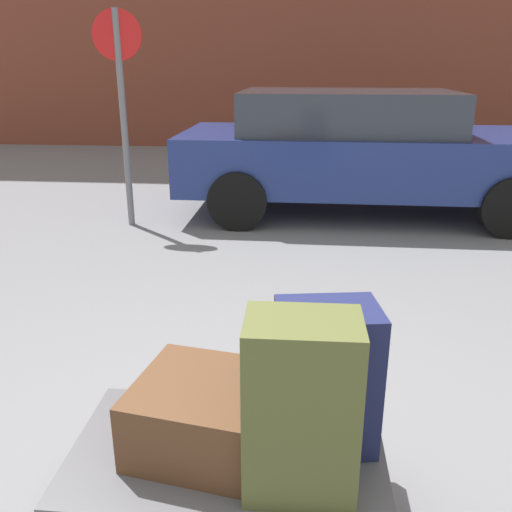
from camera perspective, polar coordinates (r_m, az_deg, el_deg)
name	(u,v)px	position (r m, az deg, el deg)	size (l,w,h in m)	color
luggage_cart	(228,465)	(2.23, -2.96, -21.01)	(1.18, 0.71, 0.34)	#4C4C51
suitcase_brown_rear_left	(202,413)	(2.14, -5.64, -16.12)	(0.48, 0.48, 0.27)	#51331E
suitcase_olive_stacked_top	(301,407)	(1.85, 4.76, -15.51)	(0.37, 0.26, 0.63)	#4C5128
suitcase_navy_center	(326,377)	(2.08, 7.35, -12.50)	(0.37, 0.27, 0.56)	#191E47
parked_car	(361,149)	(6.61, 10.98, 10.94)	(4.32, 1.95, 1.42)	navy
bollard_kerb_near	(442,149)	(9.80, 18.93, 10.56)	(0.27, 0.27, 0.70)	#383838
no_parking_sign	(122,96)	(6.06, -13.90, 15.96)	(0.50, 0.08, 2.23)	slate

